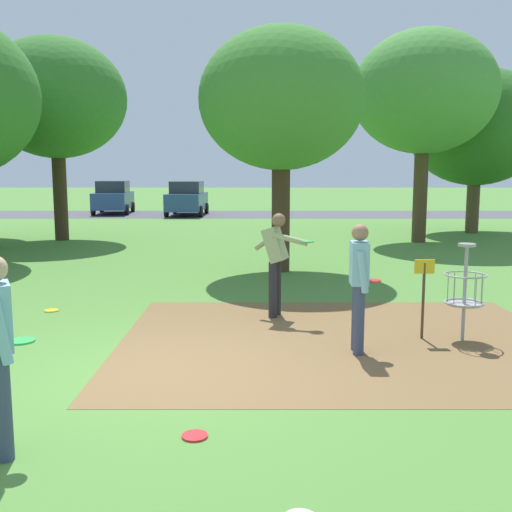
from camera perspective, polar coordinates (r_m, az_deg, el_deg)
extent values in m
plane|color=#518438|center=(7.31, -9.55, -11.01)|extent=(160.00, 160.00, 0.00)
cube|color=brown|center=(8.59, 8.09, -8.02)|extent=(6.26, 4.93, 0.01)
cylinder|color=#9E9EA3|center=(8.85, 19.30, -3.46)|extent=(0.05, 0.05, 1.35)
cylinder|color=#9E9EA3|center=(8.74, 19.51, 1.01)|extent=(0.24, 0.24, 0.04)
torus|color=#9E9EA3|center=(8.80, 19.38, -1.70)|extent=(0.58, 0.58, 0.02)
torus|color=#9E9EA3|center=(8.87, 19.26, -4.25)|extent=(0.55, 0.55, 0.03)
cylinder|color=#9E9EA3|center=(8.88, 19.25, -4.37)|extent=(0.48, 0.48, 0.02)
cylinder|color=gray|center=(8.91, 20.76, -2.95)|extent=(0.01, 0.01, 0.40)
cylinder|color=gray|center=(9.03, 20.18, -2.79)|extent=(0.01, 0.01, 0.40)
cylinder|color=gray|center=(9.07, 19.29, -2.70)|extent=(0.01, 0.01, 0.40)
cylinder|color=gray|center=(9.02, 18.40, -2.71)|extent=(0.01, 0.01, 0.40)
cylinder|color=gray|center=(8.90, 17.85, -2.83)|extent=(0.01, 0.01, 0.40)
cylinder|color=gray|center=(8.76, 17.85, -3.01)|extent=(0.01, 0.01, 0.40)
cylinder|color=gray|center=(8.64, 18.42, -3.18)|extent=(0.01, 0.01, 0.40)
cylinder|color=gray|center=(8.60, 19.35, -3.28)|extent=(0.01, 0.01, 0.40)
cylinder|color=gray|center=(8.65, 20.27, -3.26)|extent=(0.01, 0.01, 0.40)
cylinder|color=gray|center=(8.77, 20.81, -3.13)|extent=(0.01, 0.01, 0.40)
cylinder|color=#4C3823|center=(8.80, 15.65, -4.19)|extent=(0.04, 0.04, 1.10)
cube|color=gold|center=(8.71, 15.78, -0.98)|extent=(0.28, 0.03, 0.20)
cylinder|color=#232328|center=(9.90, 1.92, -3.06)|extent=(0.14, 0.14, 0.92)
cylinder|color=#232328|center=(9.70, 1.53, -3.30)|extent=(0.14, 0.14, 0.92)
cube|color=#93A875|center=(9.68, 1.74, 1.12)|extent=(0.48, 0.47, 0.60)
sphere|color=brown|center=(9.62, 2.09, 3.47)|extent=(0.22, 0.22, 0.22)
cylinder|color=#93A875|center=(9.43, 3.19, 1.64)|extent=(0.58, 0.28, 0.21)
cylinder|color=green|center=(9.36, 4.83, 1.39)|extent=(0.22, 0.22, 0.02)
cylinder|color=#93A875|center=(9.89, 1.04, 1.55)|extent=(0.48, 0.24, 0.37)
cylinder|color=#384260|center=(8.08, 9.56, -5.75)|extent=(0.14, 0.14, 0.92)
cylinder|color=#384260|center=(7.87, 9.77, -6.13)|extent=(0.14, 0.14, 0.92)
cube|color=#84B7D1|center=(7.83, 9.79, -0.68)|extent=(0.23, 0.37, 0.56)
sphere|color=#9E7051|center=(7.78, 9.86, 2.24)|extent=(0.22, 0.22, 0.22)
cylinder|color=#84B7D1|center=(8.03, 9.74, -1.06)|extent=(0.17, 0.10, 0.55)
cylinder|color=#84B7D1|center=(7.66, 10.11, -1.52)|extent=(0.17, 0.10, 0.55)
cylinder|color=red|center=(7.89, 11.05, -2.33)|extent=(0.22, 0.22, 0.02)
cylinder|color=#384260|center=(5.66, -23.36, -12.43)|extent=(0.14, 0.14, 0.92)
cylinder|color=#384260|center=(5.45, -23.23, -13.22)|extent=(0.14, 0.14, 0.92)
cylinder|color=#84B7D1|center=(5.18, -23.37, -6.72)|extent=(0.19, 0.15, 0.55)
cylinder|color=green|center=(5.41, -21.69, -7.61)|extent=(0.22, 0.22, 0.02)
cylinder|color=red|center=(5.64, -5.99, -16.81)|extent=(0.24, 0.24, 0.02)
cylinder|color=gold|center=(10.83, -19.15, -4.97)|extent=(0.25, 0.25, 0.02)
cylinder|color=#422D1E|center=(21.72, -18.39, 5.48)|extent=(0.47, 0.47, 3.05)
ellipsoid|color=#38752D|center=(21.84, -18.79, 14.17)|extent=(4.75, 4.75, 4.04)
cylinder|color=#4C3823|center=(20.78, 15.39, 5.68)|extent=(0.47, 0.47, 3.18)
ellipsoid|color=#4C8E3D|center=(20.92, 15.75, 14.93)|extent=(4.73, 4.73, 4.02)
cylinder|color=#422D1E|center=(14.15, 2.29, 3.74)|extent=(0.43, 0.43, 2.59)
ellipsoid|color=#428433|center=(14.21, 2.35, 14.83)|extent=(3.85, 3.85, 3.27)
cylinder|color=brown|center=(24.56, 20.00, 4.55)|extent=(0.49, 0.49, 2.09)
ellipsoid|color=#2D6623|center=(24.58, 20.34, 11.51)|extent=(5.17, 5.17, 4.40)
cube|color=#4C4C51|center=(33.07, -2.15, 4.03)|extent=(36.00, 6.00, 0.01)
cube|color=#2D4784|center=(34.50, -13.63, 5.22)|extent=(2.13, 4.33, 0.90)
cube|color=#2D333D|center=(34.48, -13.67, 6.50)|extent=(1.75, 2.30, 0.64)
cylinder|color=black|center=(35.96, -14.71, 4.57)|extent=(0.23, 0.61, 0.60)
cylinder|color=black|center=(35.69, -11.85, 4.64)|extent=(0.23, 0.61, 0.60)
cylinder|color=black|center=(33.40, -15.48, 4.29)|extent=(0.23, 0.61, 0.60)
cylinder|color=black|center=(33.11, -12.41, 4.36)|extent=(0.23, 0.61, 0.60)
cube|color=#2D4784|center=(32.50, -6.74, 5.22)|extent=(1.94, 4.26, 0.90)
cube|color=#2D333D|center=(32.47, -6.76, 6.58)|extent=(1.66, 2.24, 0.64)
cylinder|color=black|center=(33.95, -7.90, 4.57)|extent=(0.20, 0.61, 0.60)
cylinder|color=black|center=(33.70, -4.88, 4.59)|extent=(0.20, 0.61, 0.60)
cylinder|color=black|center=(31.40, -8.71, 4.26)|extent=(0.20, 0.61, 0.60)
cylinder|color=black|center=(31.12, -5.44, 4.29)|extent=(0.20, 0.61, 0.60)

